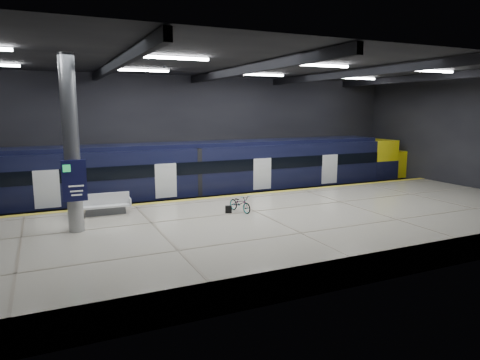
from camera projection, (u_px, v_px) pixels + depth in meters
ground at (246, 228)px, 21.46m from camera, size 30.00×30.00×0.00m
room_shell at (247, 113)px, 20.52m from camera, size 30.10×16.10×8.05m
platform at (270, 230)px, 19.13m from camera, size 30.00×11.00×1.10m
safety_strip at (225, 196)px, 23.74m from camera, size 30.00×0.40×0.01m
rails at (208, 205)px, 26.37m from camera, size 30.00×1.52×0.16m
train at (235, 171)px, 26.80m from camera, size 29.40×2.84×3.79m
bench at (105, 207)px, 19.73m from camera, size 2.29×1.03×1.00m
bicycle at (240, 203)px, 20.19m from camera, size 0.88×1.63×0.81m
pannier_bag at (228, 209)px, 19.98m from camera, size 0.34×0.27×0.35m
info_column at (72, 147)px, 16.50m from camera, size 0.90×0.78×6.90m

